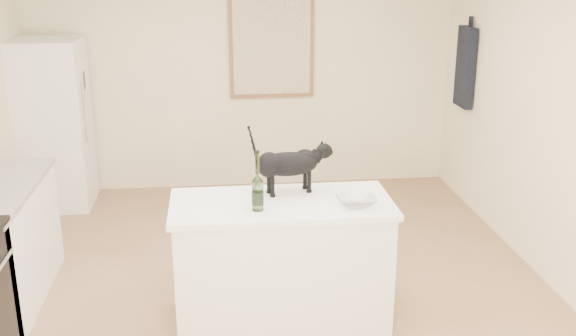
{
  "coord_description": "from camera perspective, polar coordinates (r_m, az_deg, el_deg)",
  "views": [
    {
      "loc": [
        -0.33,
        -4.39,
        2.51
      ],
      "look_at": [
        0.15,
        -0.15,
        1.12
      ],
      "focal_mm": 41.72,
      "sensor_mm": 36.0,
      "label": 1
    }
  ],
  "objects": [
    {
      "name": "wine_bottle",
      "position": [
        4.31,
        -2.61,
        -1.4
      ],
      "size": [
        0.08,
        0.08,
        0.35
      ],
      "primitive_type": "cylinder",
      "rotation": [
        0.0,
        0.0,
        0.06
      ],
      "color": "#345F26",
      "rests_on": "island_top"
    },
    {
      "name": "island_top",
      "position": [
        4.52,
        -0.56,
        -3.11
      ],
      "size": [
        1.5,
        0.7,
        0.04
      ],
      "primitive_type": "cube",
      "color": "white",
      "rests_on": "island_base"
    },
    {
      "name": "glass_bowl",
      "position": [
        4.45,
        5.83,
        -2.87
      ],
      "size": [
        0.3,
        0.3,
        0.06
      ],
      "primitive_type": "imported",
      "rotation": [
        0.0,
        0.0,
        0.2
      ],
      "color": "white",
      "rests_on": "island_top"
    },
    {
      "name": "wall_right",
      "position": [
        5.24,
        23.31,
        3.18
      ],
      "size": [
        0.0,
        5.5,
        5.5
      ],
      "primitive_type": "plane",
      "rotation": [
        1.57,
        0.0,
        -1.57
      ],
      "color": "beige",
      "rests_on": "ground"
    },
    {
      "name": "hanging_garment",
      "position": [
        7.01,
        14.87,
        8.31
      ],
      "size": [
        0.08,
        0.34,
        0.8
      ],
      "primitive_type": "cube",
      "color": "black",
      "rests_on": "wall_right"
    },
    {
      "name": "floor",
      "position": [
        5.07,
        -1.91,
        -11.65
      ],
      "size": [
        5.5,
        5.5,
        0.0
      ],
      "primitive_type": "plane",
      "color": "#9E7754",
      "rests_on": "ground"
    },
    {
      "name": "fridge_paper",
      "position": [
        7.06,
        -16.89,
        7.19
      ],
      "size": [
        0.03,
        0.15,
        0.19
      ],
      "primitive_type": "cube",
      "rotation": [
        0.0,
        0.0,
        0.18
      ],
      "color": "white",
      "rests_on": "fridge"
    },
    {
      "name": "artwork_frame",
      "position": [
        7.21,
        -1.4,
        10.36
      ],
      "size": [
        0.9,
        0.03,
        1.1
      ],
      "primitive_type": "cube",
      "color": "brown",
      "rests_on": "wall_back"
    },
    {
      "name": "black_cat",
      "position": [
        4.61,
        -0.01,
        0.07
      ],
      "size": [
        0.56,
        0.28,
        0.38
      ],
      "primitive_type": null,
      "rotation": [
        0.0,
        0.0,
        0.23
      ],
      "color": "black",
      "rests_on": "island_top"
    },
    {
      "name": "fridge",
      "position": [
        7.13,
        -19.43,
        3.52
      ],
      "size": [
        0.68,
        0.68,
        1.7
      ],
      "primitive_type": "cube",
      "color": "white",
      "rests_on": "floor"
    },
    {
      "name": "wall_back",
      "position": [
        7.25,
        -3.8,
        8.37
      ],
      "size": [
        4.5,
        0.0,
        4.5
      ],
      "primitive_type": "plane",
      "rotation": [
        1.57,
        0.0,
        0.0
      ],
      "color": "beige",
      "rests_on": "ground"
    },
    {
      "name": "island_base",
      "position": [
        4.7,
        -0.54,
        -8.23
      ],
      "size": [
        1.44,
        0.67,
        0.86
      ],
      "primitive_type": "cube",
      "color": "white",
      "rests_on": "floor"
    },
    {
      "name": "artwork_canvas",
      "position": [
        7.19,
        -1.39,
        10.34
      ],
      "size": [
        0.82,
        0.0,
        1.02
      ],
      "primitive_type": "cube",
      "color": "beige",
      "rests_on": "wall_back"
    }
  ]
}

